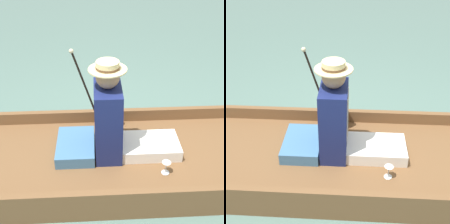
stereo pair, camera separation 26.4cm
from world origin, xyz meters
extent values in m
plane|color=slate|center=(0.00, 0.00, 0.00)|extent=(16.00, 16.00, 0.00)
cube|color=brown|center=(0.00, 0.00, 0.08)|extent=(1.19, 2.78, 0.15)
cube|color=brown|center=(-0.57, 0.00, 0.22)|extent=(0.06, 2.78, 0.13)
cube|color=brown|center=(0.57, 0.00, 0.22)|extent=(0.06, 2.78, 0.13)
cube|color=teal|center=(-0.07, -0.43, 0.21)|extent=(0.49, 0.34, 0.11)
cube|color=white|center=(-0.04, 0.25, 0.21)|extent=(0.35, 0.53, 0.11)
cube|color=navy|center=(-0.04, -0.13, 0.49)|extent=(0.39, 0.23, 0.67)
cube|color=beige|center=(-0.04, -0.01, 0.54)|extent=(0.04, 0.01, 0.37)
cube|color=white|center=(-0.15, -0.01, 0.58)|extent=(0.02, 0.01, 0.40)
cube|color=white|center=(0.07, -0.01, 0.58)|extent=(0.02, 0.01, 0.40)
sphere|color=tan|center=(-0.04, -0.13, 0.92)|extent=(0.19, 0.19, 0.19)
cylinder|color=beige|center=(-0.04, -0.13, 0.99)|extent=(0.31, 0.31, 0.01)
cylinder|color=beige|center=(-0.04, -0.13, 1.02)|extent=(0.18, 0.18, 0.06)
cylinder|color=brown|center=(-0.04, -0.13, 1.01)|extent=(0.19, 0.19, 0.02)
ellipsoid|color=#846042|center=(-0.42, -0.12, 0.28)|extent=(0.17, 0.14, 0.25)
sphere|color=#846042|center=(-0.42, -0.12, 0.47)|extent=(0.15, 0.15, 0.15)
sphere|color=brown|center=(-0.42, -0.06, 0.46)|extent=(0.06, 0.06, 0.06)
sphere|color=#846042|center=(-0.47, -0.12, 0.52)|extent=(0.06, 0.06, 0.06)
sphere|color=#846042|center=(-0.37, -0.12, 0.52)|extent=(0.06, 0.06, 0.06)
cylinder|color=#846042|center=(-0.51, -0.12, 0.33)|extent=(0.10, 0.06, 0.11)
cylinder|color=#846042|center=(-0.33, -0.12, 0.33)|extent=(0.10, 0.06, 0.11)
sphere|color=#846042|center=(-0.47, -0.08, 0.19)|extent=(0.07, 0.07, 0.07)
sphere|color=#846042|center=(-0.38, -0.08, 0.19)|extent=(0.07, 0.07, 0.07)
cylinder|color=silver|center=(0.26, 0.34, 0.16)|extent=(0.07, 0.07, 0.01)
cylinder|color=silver|center=(0.26, 0.34, 0.20)|extent=(0.01, 0.01, 0.08)
cone|color=silver|center=(0.26, 0.34, 0.25)|extent=(0.08, 0.08, 0.03)
cylinder|color=black|center=(-0.50, -0.32, 0.56)|extent=(0.02, 0.26, 0.82)
sphere|color=beige|center=(-0.50, -0.44, 0.97)|extent=(0.04, 0.04, 0.04)
camera|label=1|loc=(2.18, -0.22, 2.01)|focal=50.00mm
camera|label=2|loc=(2.18, 0.04, 2.01)|focal=50.00mm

